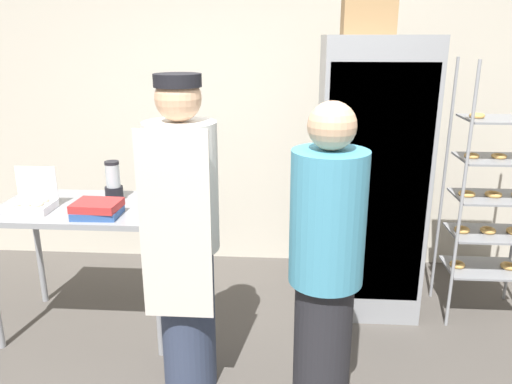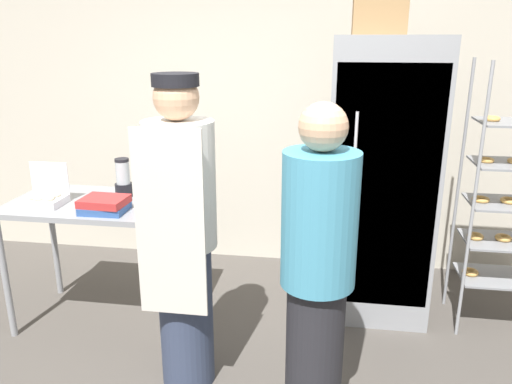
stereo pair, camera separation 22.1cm
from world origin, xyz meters
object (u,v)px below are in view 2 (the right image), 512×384
at_px(baking_rack, 509,204).
at_px(blender_pitcher, 123,180).
at_px(binder_stack, 104,205).
at_px(donut_box, 44,197).
at_px(cardboard_storage_box, 380,9).
at_px(person_customer, 317,275).
at_px(person_baker, 182,234).
at_px(refrigerator, 380,181).

distance_m(baking_rack, blender_pitcher, 2.60).
bearing_deg(binder_stack, donut_box, 170.49).
relative_size(baking_rack, blender_pitcher, 6.79).
distance_m(baking_rack, cardboard_storage_box, 1.53).
height_order(baking_rack, blender_pitcher, baking_rack).
relative_size(blender_pitcher, binder_stack, 0.94).
bearing_deg(person_customer, binder_stack, 155.66).
distance_m(blender_pitcher, person_baker, 0.94).
xyz_separation_m(refrigerator, cardboard_storage_box, (-0.09, -0.04, 1.13)).
bearing_deg(cardboard_storage_box, baking_rack, -3.48).
xyz_separation_m(blender_pitcher, person_customer, (1.36, -0.94, -0.15)).
bearing_deg(person_baker, baking_rack, 25.45).
xyz_separation_m(cardboard_storage_box, person_customer, (-0.30, -1.23, -1.25)).
bearing_deg(binder_stack, person_customer, -24.34).
xyz_separation_m(baking_rack, donut_box, (-3.04, -0.48, 0.05)).
relative_size(refrigerator, binder_stack, 6.91).
bearing_deg(person_baker, person_customer, -18.07).
bearing_deg(cardboard_storage_box, donut_box, -165.70).
bearing_deg(refrigerator, baking_rack, -6.82).
distance_m(person_baker, person_customer, 0.78).
relative_size(refrigerator, donut_box, 7.22).
height_order(cardboard_storage_box, person_customer, cardboard_storage_box).
distance_m(refrigerator, baking_rack, 0.85).
bearing_deg(person_customer, donut_box, 159.18).
bearing_deg(donut_box, cardboard_storage_box, 14.30).
distance_m(baking_rack, person_customer, 1.70).
xyz_separation_m(person_baker, person_customer, (0.74, -0.24, -0.07)).
bearing_deg(baking_rack, blender_pitcher, -174.75).
distance_m(cardboard_storage_box, person_customer, 1.78).
height_order(refrigerator, blender_pitcher, refrigerator).
bearing_deg(binder_stack, blender_pitcher, 91.01).
bearing_deg(person_customer, person_baker, 161.93).
height_order(baking_rack, binder_stack, baking_rack).
xyz_separation_m(baking_rack, person_customer, (-1.22, -1.18, -0.03)).
xyz_separation_m(baking_rack, cardboard_storage_box, (-0.92, 0.06, 1.23)).
relative_size(blender_pitcher, person_baker, 0.15).
xyz_separation_m(donut_box, blender_pitcher, (0.45, 0.25, 0.07)).
xyz_separation_m(refrigerator, binder_stack, (-1.74, -0.66, -0.04)).
bearing_deg(baking_rack, person_customer, -136.16).
distance_m(cardboard_storage_box, person_baker, 1.86).
xyz_separation_m(donut_box, binder_stack, (0.46, -0.08, -0.00)).
relative_size(refrigerator, baking_rack, 1.08).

